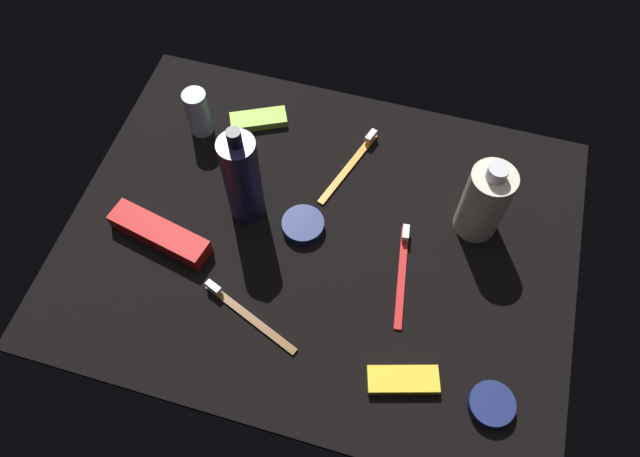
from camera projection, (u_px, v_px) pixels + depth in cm
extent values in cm
cube|color=black|center=(320.00, 239.00, 100.18)|extent=(84.00, 64.00, 1.20)
cylinder|color=#1D1E46|center=(242.00, 179.00, 94.66)|extent=(5.96, 5.96, 17.96)
cylinder|color=black|center=(234.00, 138.00, 85.64)|extent=(2.20, 2.20, 2.80)
cylinder|color=silver|center=(484.00, 202.00, 94.72)|extent=(7.19, 7.19, 14.20)
cylinder|color=silver|center=(497.00, 172.00, 87.60)|extent=(3.20, 3.20, 2.20)
cylinder|color=silver|center=(198.00, 113.00, 106.99)|extent=(4.22, 4.22, 9.35)
cube|color=red|center=(402.00, 276.00, 95.63)|extent=(3.71, 17.99, 0.90)
cube|color=white|center=(406.00, 233.00, 98.39)|extent=(1.45, 2.73, 1.20)
cube|color=brown|center=(250.00, 317.00, 92.17)|extent=(17.13, 7.87, 0.90)
cube|color=white|center=(213.00, 287.00, 93.54)|extent=(2.82, 2.00, 1.20)
cube|color=orange|center=(348.00, 167.00, 106.20)|extent=(6.74, 17.48, 0.90)
cube|color=white|center=(371.00, 136.00, 108.37)|extent=(1.85, 2.81, 1.20)
cube|color=red|center=(160.00, 234.00, 98.15)|extent=(18.13, 8.02, 3.20)
cube|color=yellow|center=(403.00, 380.00, 87.05)|extent=(11.10, 6.75, 1.50)
cube|color=#8CD133|center=(259.00, 120.00, 111.23)|extent=(11.11, 8.11, 1.50)
cylinder|color=navy|center=(491.00, 405.00, 85.09)|extent=(6.61, 6.61, 1.89)
cylinder|color=navy|center=(303.00, 225.00, 99.84)|extent=(7.12, 7.12, 1.74)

